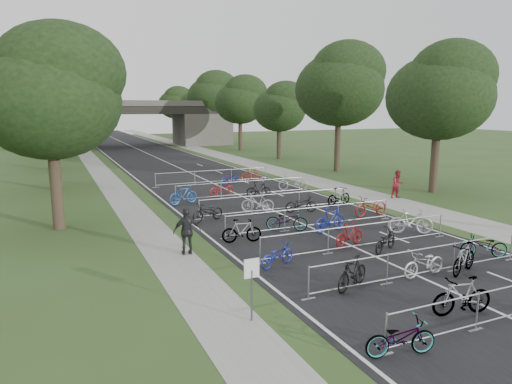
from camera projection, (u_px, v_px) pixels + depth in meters
road at (152, 155)px, 57.71m from camera, size 11.00×140.00×0.01m
sidewalk_right at (212, 153)px, 60.95m from camera, size 3.00×140.00×0.01m
sidewalk_left at (89, 158)px, 54.68m from camera, size 2.00×140.00×0.01m
lane_markings at (152, 155)px, 57.71m from camera, size 0.12×140.00×0.00m
overpass_bridge at (131, 124)px, 70.52m from camera, size 31.00×8.00×7.05m
park_sign at (252, 278)px, 12.60m from camera, size 0.45×0.06×1.83m
tree_left_0 at (51, 95)px, 21.39m from camera, size 6.72×6.72×10.25m
tree_right_0 at (441, 93)px, 31.21m from camera, size 7.17×7.17×10.93m
tree_left_1 at (49, 88)px, 32.00m from camera, size 7.56×7.56×11.53m
tree_right_1 at (341, 86)px, 41.79m from camera, size 8.18×8.18×12.47m
tree_left_2 at (48, 84)px, 42.61m from camera, size 8.40×8.40×12.81m
tree_right_2 at (280, 108)px, 52.90m from camera, size 6.16×6.16×9.39m
tree_left_3 at (49, 103)px, 53.66m from camera, size 6.72×6.72×10.25m
tree_right_3 at (241, 101)px, 63.49m from camera, size 7.17×7.17×10.93m
tree_left_4 at (48, 98)px, 64.27m from camera, size 7.56×7.56×11.53m
tree_right_4 at (213, 96)px, 74.07m from camera, size 8.18×8.18×12.47m
tree_left_5 at (48, 94)px, 74.88m from camera, size 8.40×8.40×12.81m
tree_right_5 at (192, 108)px, 85.18m from camera, size 6.16×6.16×9.39m
tree_left_6 at (48, 105)px, 85.93m from camera, size 6.72×6.72×10.25m
tree_right_6 at (176, 103)px, 95.76m from camera, size 7.17×7.17×10.93m
barrier_row_1 at (422, 263)px, 16.02m from camera, size 9.70×0.08×1.10m
barrier_row_2 at (359, 237)px, 19.24m from camera, size 9.70×0.08×1.10m
barrier_row_3 at (312, 217)px, 22.65m from camera, size 9.70×0.08×1.10m
barrier_row_4 at (276, 202)px, 26.24m from camera, size 9.70×0.08×1.10m
barrier_row_5 at (243, 189)px, 30.72m from camera, size 9.70×0.08×1.10m
barrier_row_6 at (213, 177)px, 36.10m from camera, size 9.70×0.08×1.10m
bike_0 at (400, 338)px, 10.91m from camera, size 1.90×1.01×0.95m
bike_1 at (462, 296)px, 13.08m from camera, size 1.97×0.92×1.14m
bike_4 at (352, 273)px, 14.99m from camera, size 1.86×1.22×1.09m
bike_5 at (424, 263)px, 16.11m from camera, size 1.92×0.77×0.99m
bike_6 at (464, 259)px, 16.37m from camera, size 1.95×1.16×1.13m
bike_7 at (484, 246)px, 18.16m from camera, size 1.92×1.40×0.96m
bike_8 at (277, 255)px, 17.17m from camera, size 1.78×1.13×0.88m
bike_9 at (349, 235)px, 19.70m from camera, size 1.76×0.83×1.02m
bike_10 at (385, 241)px, 18.92m from camera, size 1.90×1.37×0.95m
bike_11 at (411, 221)px, 21.55m from camera, size 2.07×1.54×1.24m
bike_12 at (242, 231)px, 20.19m from camera, size 1.84×0.88×1.07m
bike_13 at (287, 220)px, 22.15m from camera, size 2.09×1.60×1.05m
bike_14 at (330, 220)px, 21.95m from camera, size 2.09×0.98×1.21m
bike_15 at (371, 206)px, 25.16m from camera, size 2.15×0.81×1.12m
bike_16 at (208, 212)px, 23.99m from camera, size 2.05×1.28×1.02m
bike_17 at (258, 203)px, 26.10m from camera, size 1.96×1.19×1.14m
bike_18 at (301, 204)px, 26.08m from camera, size 1.95×1.08×0.97m
bike_19 at (339, 196)px, 27.93m from camera, size 1.93×0.86×1.12m
bike_20 at (183, 195)px, 28.28m from camera, size 2.05×1.07×1.19m
bike_21 at (221, 189)px, 30.92m from camera, size 2.04×1.14×1.01m
bike_22 at (259, 189)px, 30.72m from camera, size 1.72×0.86×0.99m
bike_23 at (293, 183)px, 33.11m from camera, size 2.29×1.40×1.13m
bike_26 at (229, 178)px, 35.72m from camera, size 1.92×1.23×0.95m
bike_27 at (251, 175)px, 37.64m from camera, size 1.69×0.77×0.98m
pedestrian_b at (398, 184)px, 30.12m from camera, size 0.93×0.74×1.86m
pedestrian_c at (187, 232)px, 18.49m from camera, size 1.17×0.59×1.92m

